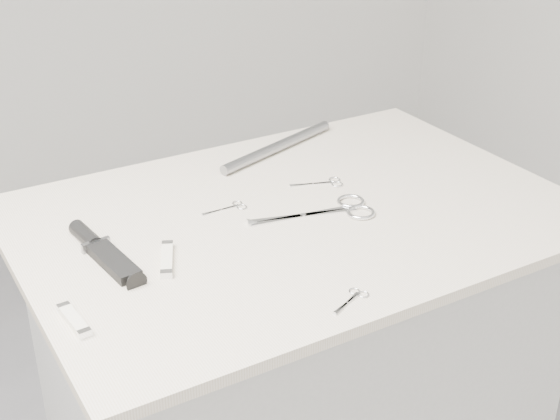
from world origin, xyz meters
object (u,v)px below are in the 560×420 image
tiny_scissors (352,298)px  pocket_knife_a (167,259)px  pocket_knife_b (74,320)px  large_shears (337,210)px  metal_rail (278,147)px  embroidery_scissors_a (325,183)px  embroidery_scissors_b (230,208)px  plinth (295,409)px  sheathed_knife (101,250)px

tiny_scissors → pocket_knife_a: (-0.20, 0.24, 0.01)m
pocket_knife_b → tiny_scissors: bearing=-116.3°
tiny_scissors → pocket_knife_b: 0.41m
large_shears → metal_rail: (0.05, 0.30, 0.01)m
large_shears → embroidery_scissors_a: 0.12m
pocket_knife_b → embroidery_scissors_a: bearing=-74.3°
large_shears → metal_rail: bearing=93.4°
large_shears → embroidery_scissors_a: (0.05, 0.11, -0.00)m
large_shears → embroidery_scissors_b: size_ratio=2.70×
plinth → pocket_knife_b: pocket_knife_b is taller
plinth → metal_rail: (0.11, 0.26, 0.48)m
plinth → sheathed_knife: (-0.36, 0.03, 0.48)m
large_shears → embroidery_scissors_b: 0.20m
large_shears → metal_rail: size_ratio=0.70×
large_shears → tiny_scissors: (-0.14, -0.25, -0.00)m
large_shears → tiny_scissors: bearing=-106.9°
embroidery_scissors_a → embroidery_scissors_b: size_ratio=1.20×
embroidery_scissors_b → metal_rail: (0.21, 0.19, 0.01)m
embroidery_scissors_b → pocket_knife_a: bearing=-146.4°
plinth → large_shears: 0.48m
large_shears → plinth: bearing=161.5°
embroidery_scissors_b → sheathed_knife: sheathed_knife is taller
plinth → tiny_scissors: tiny_scissors is taller
pocket_knife_a → sheathed_knife: bearing=70.4°
tiny_scissors → metal_rail: size_ratio=0.23×
large_shears → pocket_knife_b: bearing=-156.6°
sheathed_knife → pocket_knife_a: 0.12m
pocket_knife_a → tiny_scissors: bearing=-116.5°
plinth → sheathed_knife: 0.60m
large_shears → embroidery_scissors_b: large_shears is taller
tiny_scissors → plinth: bearing=50.8°
embroidery_scissors_a → pocket_knife_b: 0.61m
embroidery_scissors_b → large_shears: bearing=-34.4°
plinth → embroidery_scissors_a: embroidery_scissors_a is taller
embroidery_scissors_b → tiny_scissors: same height
embroidery_scissors_b → pocket_knife_a: size_ratio=0.82×
plinth → embroidery_scissors_a: bearing=33.6°
tiny_scissors → pocket_knife_b: (-0.38, 0.15, 0.00)m
large_shears → pocket_knife_a: (-0.34, -0.01, 0.00)m
large_shears → metal_rail: 0.30m
embroidery_scissors_a → pocket_knife_a: 0.40m
plinth → sheathed_knife: size_ratio=4.20×
sheathed_knife → embroidery_scissors_b: bearing=-87.9°
large_shears → tiny_scissors: size_ratio=3.04×
plinth → large_shears: (0.06, -0.04, 0.47)m
plinth → pocket_knife_a: pocket_knife_a is taller
plinth → pocket_knife_b: bearing=-163.2°
sheathed_knife → metal_rail: size_ratio=0.64×
sheathed_knife → embroidery_scissors_a: bearing=-91.6°
pocket_knife_a → metal_rail: (0.39, 0.31, 0.00)m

